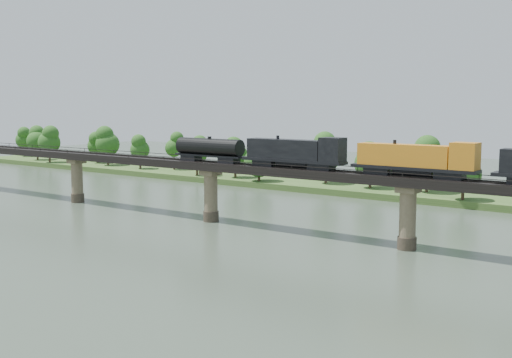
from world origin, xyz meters
The scene contains 6 objects.
ground centered at (0.00, 0.00, 0.00)m, with size 400.00×400.00×0.00m, color #324032.
far_bank centered at (0.00, 85.00, 0.80)m, with size 300.00×24.00×1.60m, color #345221.
bridge centered at (0.00, 30.00, 5.46)m, with size 236.00×30.00×11.50m.
bridge_superstructure centered at (0.00, 30.00, 11.79)m, with size 220.00×4.90×0.75m.
far_treeline centered at (-8.21, 80.52, 8.83)m, with size 289.06×17.54×13.60m.
freight_train centered at (33.52, 30.00, 14.15)m, with size 80.73×3.15×5.56m.
Camera 1 is at (78.94, -63.16, 23.01)m, focal length 45.00 mm.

